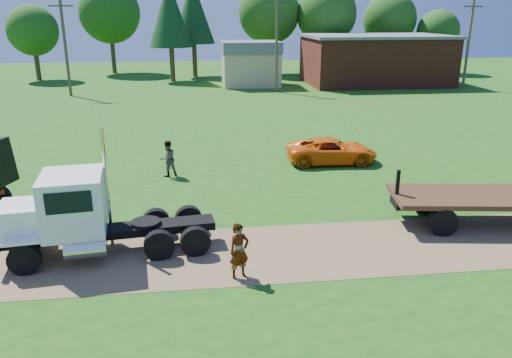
{
  "coord_description": "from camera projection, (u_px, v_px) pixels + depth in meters",
  "views": [
    {
      "loc": [
        -2.32,
        -14.89,
        7.63
      ],
      "look_at": [
        -0.07,
        2.98,
        1.6
      ],
      "focal_mm": 35.0,
      "sensor_mm": 36.0,
      "label": 1
    }
  ],
  "objects": [
    {
      "name": "tree_row",
      "position": [
        246.0,
        17.0,
        62.19
      ],
      "size": [
        55.43,
        15.72,
        11.59
      ],
      "color": "#372616",
      "rests_on": "ground"
    },
    {
      "name": "ground",
      "position": [
        269.0,
        252.0,
        16.7
      ],
      "size": [
        140.0,
        140.0,
        0.0
      ],
      "primitive_type": "plane",
      "color": "#184E11",
      "rests_on": "ground"
    },
    {
      "name": "dirt_track",
      "position": [
        269.0,
        252.0,
        16.7
      ],
      "size": [
        120.0,
        4.2,
        0.01
      ],
      "primitive_type": "cube",
      "color": "brown",
      "rests_on": "ground"
    },
    {
      "name": "white_semi_tractor",
      "position": [
        78.0,
        215.0,
        16.1
      ],
      "size": [
        6.98,
        2.99,
        4.14
      ],
      "rotation": [
        0.0,
        0.0,
        0.11
      ],
      "color": "black",
      "rests_on": "ground"
    },
    {
      "name": "utility_poles",
      "position": [
        277.0,
        44.0,
        48.85
      ],
      "size": [
        42.2,
        0.28,
        9.0
      ],
      "color": "#4A382A",
      "rests_on": "ground"
    },
    {
      "name": "tan_shed",
      "position": [
        251.0,
        63.0,
        54.04
      ],
      "size": [
        6.2,
        5.4,
        4.7
      ],
      "color": "tan",
      "rests_on": "ground"
    },
    {
      "name": "flatbed_trailer",
      "position": [
        504.0,
        201.0,
        18.69
      ],
      "size": [
        8.51,
        3.61,
        2.11
      ],
      "rotation": [
        0.0,
        0.0,
        -0.14
      ],
      "color": "#351E10",
      "rests_on": "ground"
    },
    {
      "name": "spectator_a",
      "position": [
        239.0,
        251.0,
        14.84
      ],
      "size": [
        0.75,
        0.63,
        1.75
      ],
      "primitive_type": "imported",
      "rotation": [
        0.0,
        0.0,
        0.38
      ],
      "color": "#999999",
      "rests_on": "ground"
    },
    {
      "name": "orange_pickup",
      "position": [
        332.0,
        151.0,
        26.45
      ],
      "size": [
        4.83,
        2.38,
        1.32
      ],
      "primitive_type": "imported",
      "rotation": [
        0.0,
        0.0,
        1.53
      ],
      "color": "#E05C0A",
      "rests_on": "ground"
    },
    {
      "name": "brick_building",
      "position": [
        375.0,
        59.0,
        55.63
      ],
      "size": [
        15.4,
        10.4,
        5.3
      ],
      "color": "maroon",
      "rests_on": "ground"
    },
    {
      "name": "spectator_b",
      "position": [
        168.0,
        159.0,
        24.19
      ],
      "size": [
        1.07,
        0.99,
        1.77
      ],
      "primitive_type": "imported",
      "rotation": [
        0.0,
        0.0,
        3.61
      ],
      "color": "#999999",
      "rests_on": "ground"
    }
  ]
}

